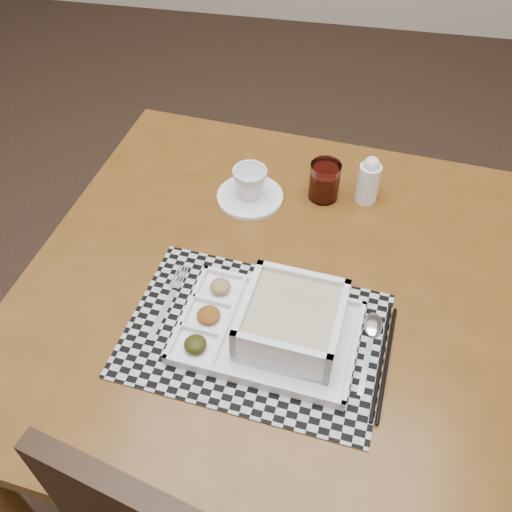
# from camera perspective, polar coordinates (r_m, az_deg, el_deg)

# --- Properties ---
(floor) EXTENTS (5.00, 5.00, 0.00)m
(floor) POSITION_cam_1_polar(r_m,az_deg,el_deg) (1.98, -17.08, -9.62)
(floor) COLOR black
(floor) RESTS_ON ground
(dining_table) EXTENTS (1.07, 1.07, 0.73)m
(dining_table) POSITION_cam_1_polar(r_m,az_deg,el_deg) (1.18, 1.72, -5.05)
(dining_table) COLOR #50310E
(dining_table) RESTS_ON ground
(placemat) EXTENTS (0.49, 0.37, 0.00)m
(placemat) POSITION_cam_1_polar(r_m,az_deg,el_deg) (1.05, -0.07, -7.86)
(placemat) COLOR #B1B2B9
(placemat) RESTS_ON dining_table
(serving_tray) EXTENTS (0.34, 0.25, 0.09)m
(serving_tray) POSITION_cam_1_polar(r_m,az_deg,el_deg) (1.02, 2.69, -6.89)
(serving_tray) COLOR white
(serving_tray) RESTS_ON placemat
(fork) EXTENTS (0.03, 0.19, 0.00)m
(fork) POSITION_cam_1_polar(r_m,az_deg,el_deg) (1.10, -8.78, -4.30)
(fork) COLOR silver
(fork) RESTS_ON placemat
(spoon) EXTENTS (0.04, 0.18, 0.01)m
(spoon) POSITION_cam_1_polar(r_m,az_deg,el_deg) (1.07, 11.53, -7.33)
(spoon) COLOR silver
(spoon) RESTS_ON placemat
(chopsticks) EXTENTS (0.04, 0.24, 0.01)m
(chopsticks) POSITION_cam_1_polar(r_m,az_deg,el_deg) (1.03, 12.67, -10.29)
(chopsticks) COLOR black
(chopsticks) RESTS_ON placemat
(saucer) EXTENTS (0.15, 0.15, 0.01)m
(saucer) POSITION_cam_1_polar(r_m,az_deg,el_deg) (1.29, -0.60, 5.94)
(saucer) COLOR white
(saucer) RESTS_ON dining_table
(cup) EXTENTS (0.10, 0.10, 0.07)m
(cup) POSITION_cam_1_polar(r_m,az_deg,el_deg) (1.27, -0.62, 7.33)
(cup) COLOR white
(cup) RESTS_ON saucer
(juice_glass) EXTENTS (0.07, 0.07, 0.09)m
(juice_glass) POSITION_cam_1_polar(r_m,az_deg,el_deg) (1.28, 6.85, 7.35)
(juice_glass) COLOR white
(juice_glass) RESTS_ON dining_table
(creamer_bottle) EXTENTS (0.05, 0.05, 0.12)m
(creamer_bottle) POSITION_cam_1_polar(r_m,az_deg,el_deg) (1.28, 11.20, 7.44)
(creamer_bottle) COLOR white
(creamer_bottle) RESTS_ON dining_table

